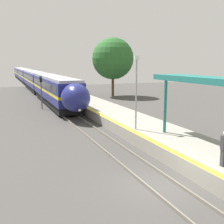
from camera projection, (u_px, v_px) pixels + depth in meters
name	position (u px, v px, depth m)	size (l,w,h in m)	color
ground_plane	(162.00, 186.00, 13.06)	(120.00, 120.00, 0.00)	#423F3D
rail_left	(148.00, 187.00, 12.78)	(0.08, 90.00, 0.15)	slate
rail_right	(175.00, 182.00, 13.31)	(0.08, 90.00, 0.15)	slate
train	(30.00, 77.00, 66.36)	(2.91, 89.40, 3.90)	black
platform_right	(224.00, 166.00, 14.33)	(4.13, 64.00, 0.90)	gray
railway_signal	(41.00, 89.00, 34.29)	(0.28, 0.28, 4.03)	#59595E
lamppost_mid	(136.00, 88.00, 19.85)	(0.36, 0.20, 5.23)	#9E9EA3
station_canopy	(207.00, 82.00, 15.98)	(2.02, 9.77, 3.96)	#1E6B66
background_tree_right	(113.00, 59.00, 46.81)	(6.94, 6.94, 9.82)	brown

